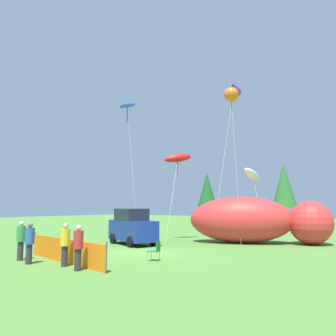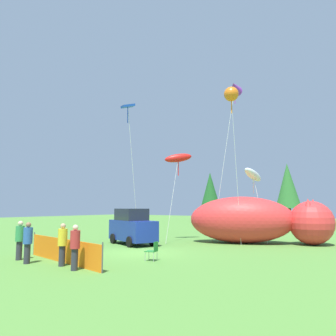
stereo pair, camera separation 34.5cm
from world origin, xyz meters
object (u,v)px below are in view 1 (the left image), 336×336
(folding_chair, at_px, (156,250))
(kite_red_lizard, at_px, (178,158))
(parked_car, at_px, (132,227))
(kite_blue_box, at_px, (127,109))
(kite_white_ghost, at_px, (252,175))
(spectator_in_green_shirt, at_px, (21,239))
(spectator_in_black_shirt, at_px, (65,243))
(inflatable_cat, at_px, (256,222))
(kite_orange_flower, at_px, (231,95))
(spectator_in_red_shirt, at_px, (30,241))
(kite_purple_delta, at_px, (234,88))
(spectator_in_blue_shirt, at_px, (78,245))

(folding_chair, xyz_separation_m, kite_red_lizard, (-3.96, 7.95, 5.45))
(parked_car, bearing_deg, kite_blue_box, 162.37)
(kite_red_lizard, bearing_deg, parked_car, -106.37)
(parked_car, bearing_deg, kite_white_ghost, 66.25)
(spectator_in_green_shirt, bearing_deg, spectator_in_black_shirt, 3.61)
(spectator_in_green_shirt, bearing_deg, folding_chair, 33.42)
(kite_red_lizard, distance_m, kite_blue_box, 5.33)
(folding_chair, relative_size, inflatable_cat, 0.09)
(spectator_in_black_shirt, height_order, kite_blue_box, kite_blue_box)
(parked_car, height_order, kite_orange_flower, kite_orange_flower)
(inflatable_cat, height_order, kite_blue_box, kite_blue_box)
(inflatable_cat, distance_m, kite_red_lizard, 7.08)
(spectator_in_green_shirt, bearing_deg, inflatable_cat, 63.40)
(spectator_in_red_shirt, distance_m, kite_white_ghost, 15.14)
(spectator_in_red_shirt, bearing_deg, kite_blue_box, 108.26)
(kite_purple_delta, bearing_deg, spectator_in_green_shirt, -107.12)
(kite_blue_box, height_order, kite_orange_flower, kite_orange_flower)
(kite_purple_delta, bearing_deg, kite_red_lizard, -137.20)
(spectator_in_red_shirt, bearing_deg, spectator_in_blue_shirt, 4.62)
(parked_car, distance_m, kite_orange_flower, 10.79)
(spectator_in_black_shirt, relative_size, kite_orange_flower, 0.17)
(spectator_in_red_shirt, height_order, kite_red_lizard, kite_red_lizard)
(inflatable_cat, distance_m, spectator_in_blue_shirt, 13.12)
(inflatable_cat, relative_size, spectator_in_green_shirt, 5.22)
(inflatable_cat, xyz_separation_m, spectator_in_blue_shirt, (-2.36, -12.89, -0.48))
(spectator_in_blue_shirt, relative_size, kite_white_ghost, 0.33)
(spectator_in_red_shirt, relative_size, kite_red_lizard, 0.27)
(spectator_in_black_shirt, bearing_deg, kite_white_ghost, 76.98)
(kite_blue_box, bearing_deg, kite_red_lizard, 33.75)
(folding_chair, distance_m, spectator_in_red_shirt, 5.43)
(spectator_in_red_shirt, relative_size, kite_orange_flower, 0.17)
(spectator_in_blue_shirt, height_order, kite_purple_delta, kite_purple_delta)
(kite_purple_delta, bearing_deg, spectator_in_red_shirt, -102.38)
(kite_white_ghost, bearing_deg, spectator_in_blue_shirt, -98.10)
(kite_orange_flower, bearing_deg, spectator_in_green_shirt, -117.84)
(parked_car, height_order, spectator_in_green_shirt, parked_car)
(inflatable_cat, bearing_deg, spectator_in_green_shirt, -137.96)
(spectator_in_black_shirt, relative_size, spectator_in_green_shirt, 0.98)
(kite_white_ghost, relative_size, kite_orange_flower, 0.51)
(spectator_in_black_shirt, distance_m, kite_orange_flower, 14.08)
(spectator_in_black_shirt, distance_m, kite_red_lizard, 12.35)
(folding_chair, relative_size, spectator_in_blue_shirt, 0.50)
(kite_red_lizard, relative_size, kite_blue_box, 0.63)
(spectator_in_green_shirt, bearing_deg, kite_purple_delta, 72.88)
(kite_white_ghost, bearing_deg, spectator_in_black_shirt, -103.02)
(parked_car, height_order, spectator_in_blue_shirt, parked_car)
(folding_chair, height_order, spectator_in_black_shirt, spectator_in_black_shirt)
(spectator_in_red_shirt, bearing_deg, kite_purple_delta, 77.62)
(inflatable_cat, bearing_deg, spectator_in_blue_shirt, -121.72)
(spectator_in_black_shirt, height_order, spectator_in_red_shirt, spectator_in_red_shirt)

